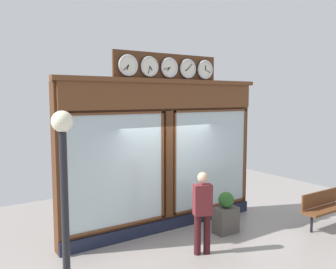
% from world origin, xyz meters
% --- Properties ---
extents(shop_facade, '(5.35, 0.42, 4.17)m').
position_xyz_m(shop_facade, '(-0.00, -0.12, 1.85)').
color(shop_facade, '#4C2B16').
rests_on(shop_facade, ground_plane).
extents(pedestrian, '(0.42, 0.34, 1.69)m').
position_xyz_m(pedestrian, '(0.16, 1.48, 0.93)').
color(pedestrian, '#3A1316').
rests_on(pedestrian, ground_plane).
extents(street_lamp, '(0.28, 0.28, 3.00)m').
position_xyz_m(street_lamp, '(3.19, 2.34, 2.03)').
color(street_lamp, black).
rests_on(street_lamp, ground_plane).
extents(planter_box, '(0.56, 0.36, 0.61)m').
position_xyz_m(planter_box, '(-1.03, 0.90, 0.31)').
color(planter_box, '#4C4742').
rests_on(planter_box, ground_plane).
extents(planter_shrub, '(0.37, 0.37, 0.37)m').
position_xyz_m(planter_shrub, '(-1.03, 0.90, 0.79)').
color(planter_shrub, '#285623').
rests_on(planter_shrub, planter_box).
extents(street_bench, '(1.40, 0.40, 0.87)m').
position_xyz_m(street_bench, '(-3.28, 1.95, 0.52)').
color(street_bench, '#5B3319').
rests_on(street_bench, ground_plane).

